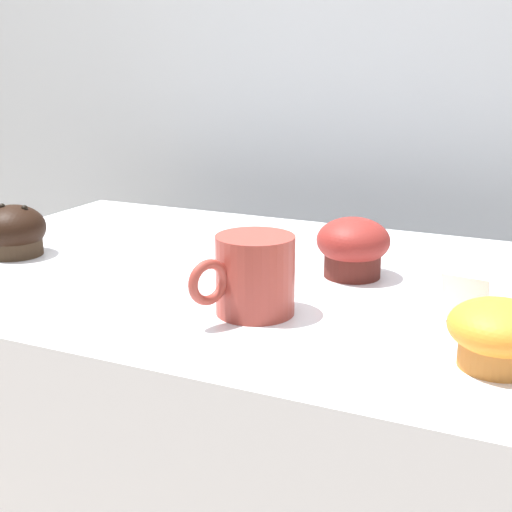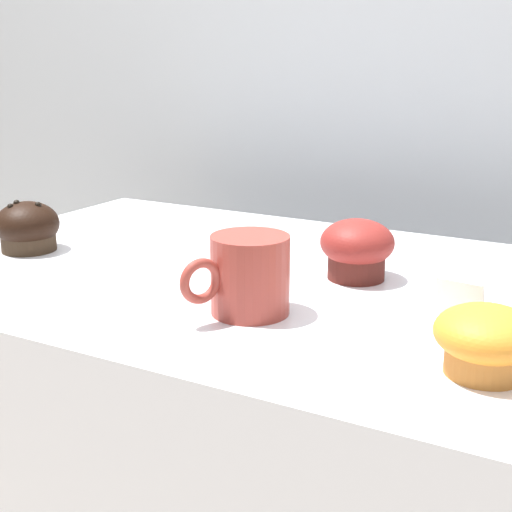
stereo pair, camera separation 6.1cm
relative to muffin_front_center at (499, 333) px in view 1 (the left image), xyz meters
The scene contains 6 objects.
wall_back 0.84m from the muffin_front_center, 112.82° to the left, with size 3.20×0.10×1.80m, color #B2B7BC.
muffin_front_center is the anchor object (origin of this frame).
muffin_back_left 0.30m from the muffin_front_center, 134.12° to the left, with size 0.10×0.10×0.08m.
muffin_back_right 0.70m from the muffin_front_center, behind, with size 0.09×0.09×0.08m.
coffee_cup 0.27m from the muffin_front_center, behind, with size 0.09×0.13×0.09m.
price_card 0.11m from the muffin_front_center, 113.41° to the left, with size 0.06×0.05×0.06m.
Camera 1 is at (0.38, -0.83, 1.19)m, focal length 50.00 mm.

